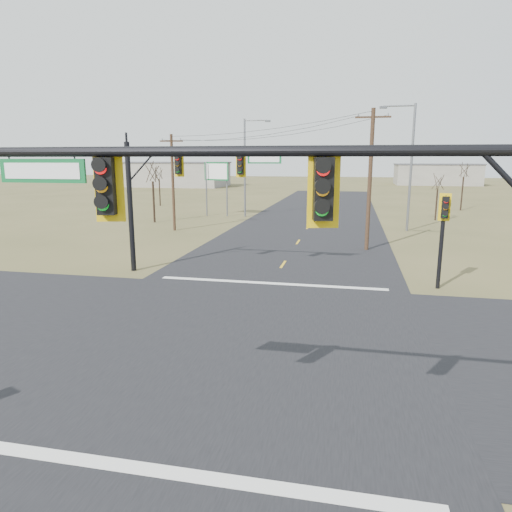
{
  "coord_description": "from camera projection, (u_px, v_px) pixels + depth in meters",
  "views": [
    {
      "loc": [
        3.97,
        -15.29,
        6.41
      ],
      "look_at": [
        0.58,
        1.0,
        2.87
      ],
      "focal_mm": 32.0,
      "sensor_mm": 36.0,
      "label": 1
    }
  ],
  "objects": [
    {
      "name": "ground",
      "position": [
        235.0,
        337.0,
        16.76
      ],
      "size": [
        320.0,
        320.0,
        0.0
      ],
      "primitive_type": "plane",
      "color": "brown",
      "rests_on": "ground"
    },
    {
      "name": "road_ew",
      "position": [
        235.0,
        337.0,
        16.76
      ],
      "size": [
        160.0,
        14.0,
        0.02
      ],
      "primitive_type": "cube",
      "color": "black",
      "rests_on": "ground"
    },
    {
      "name": "road_ns",
      "position": [
        235.0,
        337.0,
        16.76
      ],
      "size": [
        14.0,
        160.0,
        0.02
      ],
      "primitive_type": "cube",
      "color": "black",
      "rests_on": "ground"
    },
    {
      "name": "stop_bar_near",
      "position": [
        147.0,
        469.0,
        9.58
      ],
      "size": [
        12.0,
        0.4,
        0.01
      ],
      "primitive_type": "cube",
      "color": "silver",
      "rests_on": "road_ns"
    },
    {
      "name": "stop_bar_far",
      "position": [
        271.0,
        283.0,
        23.94
      ],
      "size": [
        12.0,
        0.4,
        0.01
      ],
      "primitive_type": "cube",
      "color": "silver",
      "rests_on": "road_ns"
    },
    {
      "name": "mast_arm_near",
      "position": [
        340.0,
        232.0,
        7.74
      ],
      "size": [
        10.35,
        0.52,
        7.14
      ],
      "rotation": [
        0.0,
        0.0,
        0.23
      ],
      "color": "black",
      "rests_on": "ground"
    },
    {
      "name": "mast_arm_far",
      "position": [
        177.0,
        180.0,
        25.14
      ],
      "size": [
        9.08,
        0.42,
        7.36
      ],
      "rotation": [
        0.0,
        0.0,
        -0.04
      ],
      "color": "black",
      "rests_on": "ground"
    },
    {
      "name": "pedestal_signal_ne",
      "position": [
        444.0,
        221.0,
        22.29
      ],
      "size": [
        0.64,
        0.56,
        4.82
      ],
      "rotation": [
        0.0,
        0.0,
        -0.24
      ],
      "color": "black",
      "rests_on": "ground"
    },
    {
      "name": "utility_pole_near",
      "position": [
        370.0,
        178.0,
        31.87
      ],
      "size": [
        2.4,
        0.28,
        9.82
      ],
      "rotation": [
        0.0,
        0.0,
        0.0
      ],
      "color": "#412C1C",
      "rests_on": "ground"
    },
    {
      "name": "utility_pole_far",
      "position": [
        173.0,
        181.0,
        41.01
      ],
      "size": [
        2.1,
        0.28,
        8.58
      ],
      "rotation": [
        0.0,
        0.0,
        0.08
      ],
      "color": "#412C1C",
      "rests_on": "ground"
    },
    {
      "name": "highway_sign",
      "position": [
        216.0,
        178.0,
        51.71
      ],
      "size": [
        3.1,
        1.1,
        6.09
      ],
      "rotation": [
        0.0,
        0.0,
        -0.32
      ],
      "color": "slate",
      "rests_on": "ground"
    },
    {
      "name": "streetlight_a",
      "position": [
        409.0,
        161.0,
        40.43
      ],
      "size": [
        3.12,
        0.43,
        11.16
      ],
      "rotation": [
        0.0,
        0.0,
        0.26
      ],
      "color": "slate",
      "rests_on": "ground"
    },
    {
      "name": "streetlight_c",
      "position": [
        247.0,
        163.0,
        50.63
      ],
      "size": [
        3.01,
        0.41,
        10.75
      ],
      "rotation": [
        0.0,
        0.0,
        0.25
      ],
      "color": "slate",
      "rests_on": "ground"
    },
    {
      "name": "bare_tree_a",
      "position": [
        152.0,
        171.0,
        46.19
      ],
      "size": [
        3.3,
        3.3,
        6.59
      ],
      "rotation": [
        0.0,
        0.0,
        -0.26
      ],
      "color": "black",
      "rests_on": "ground"
    },
    {
      "name": "bare_tree_b",
      "position": [
        159.0,
        173.0,
        63.22
      ],
      "size": [
        2.93,
        2.93,
        5.72
      ],
      "rotation": [
        0.0,
        0.0,
        0.39
      ],
      "color": "black",
      "rests_on": "ground"
    },
    {
      "name": "bare_tree_c",
      "position": [
        438.0,
        181.0,
        48.07
      ],
      "size": [
        2.85,
        2.85,
        5.25
      ],
      "rotation": [
        0.0,
        0.0,
        0.35
      ],
      "color": "black",
      "rests_on": "ground"
    },
    {
      "name": "bare_tree_d",
      "position": [
        464.0,
        169.0,
        57.34
      ],
      "size": [
        2.97,
        2.97,
        6.39
      ],
      "rotation": [
        0.0,
        0.0,
        -0.26
      ],
      "color": "black",
      "rests_on": "ground"
    },
    {
      "name": "warehouse_left",
      "position": [
        167.0,
        175.0,
        110.36
      ],
      "size": [
        28.0,
        14.0,
        5.5
      ],
      "primitive_type": "cube",
      "color": "gray",
      "rests_on": "ground"
    },
    {
      "name": "warehouse_mid",
      "position": [
        436.0,
        175.0,
        116.59
      ],
      "size": [
        20.0,
        12.0,
        5.0
      ],
      "primitive_type": "cube",
      "color": "gray",
      "rests_on": "ground"
    }
  ]
}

